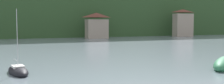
% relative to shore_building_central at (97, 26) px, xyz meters
% --- Properties ---
extents(wooded_hillside, '(352.00, 65.55, 52.16)m').
position_rel_shore_building_central_xyz_m(wooded_hillside, '(-4.37, 43.83, 5.32)').
color(wooded_hillside, '#2D4C28').
rests_on(wooded_hillside, ground_plane).
extents(shore_building_central, '(6.63, 4.26, 7.75)m').
position_rel_shore_building_central_xyz_m(shore_building_central, '(0.00, 0.00, 0.00)').
color(shore_building_central, gray).
rests_on(shore_building_central, ground_plane).
extents(shore_building_eastcentral, '(6.89, 3.17, 9.32)m').
position_rel_shore_building_central_xyz_m(shore_building_eastcentral, '(30.86, -0.52, 0.78)').
color(shore_building_eastcentral, gray).
rests_on(shore_building_eastcentral, ground_plane).
extents(sailboat_mid_1, '(2.33, 4.73, 6.18)m').
position_rel_shore_building_central_xyz_m(sailboat_mid_1, '(-23.43, -50.18, -3.51)').
color(sailboat_mid_1, black).
rests_on(sailboat_mid_1, ground_plane).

